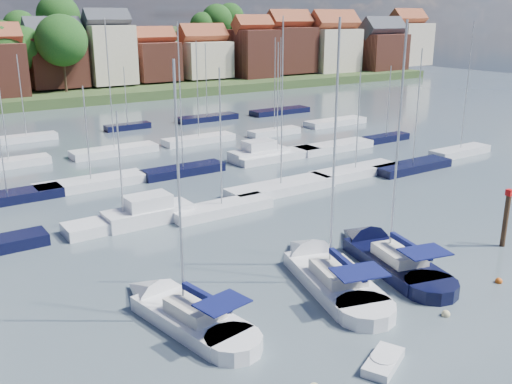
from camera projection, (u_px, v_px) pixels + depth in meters
ground at (120, 162)px, 64.07m from camera, size 260.00×260.00×0.00m
sailboat_left at (176, 310)px, 31.12m from camera, size 4.73×11.37×15.03m
sailboat_centre at (322, 270)px, 36.03m from camera, size 6.58×13.05×17.10m
sailboat_navy at (381, 254)px, 38.45m from camera, size 5.98×12.63×16.89m
tender at (383, 362)px, 26.68m from camera, size 2.97×2.29×0.58m
timber_piling at (504, 231)px, 40.34m from camera, size 0.40×0.40×6.48m
buoy_c at (248, 354)px, 27.75m from camera, size 0.41×0.41×0.41m
buoy_d at (446, 316)px, 31.24m from camera, size 0.47×0.47×0.47m
buoy_e at (329, 258)px, 38.63m from camera, size 0.46×0.46×0.46m
buoy_f at (499, 283)px, 35.11m from camera, size 0.45×0.45×0.45m
buoy_g at (347, 323)px, 30.52m from camera, size 0.43×0.43×0.43m
marina_field at (154, 165)px, 61.12m from camera, size 79.62×41.41×15.93m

